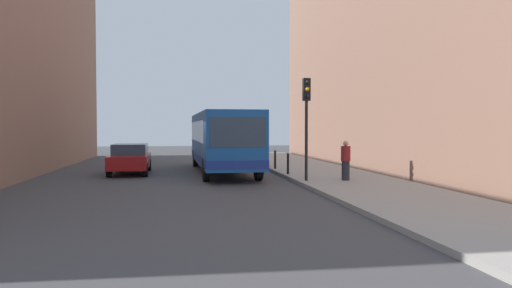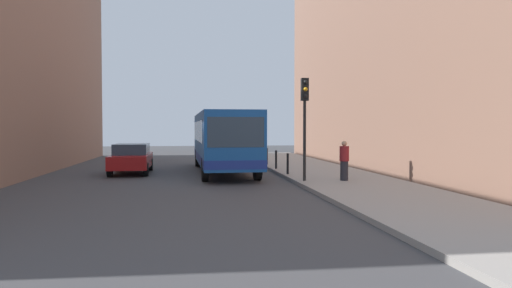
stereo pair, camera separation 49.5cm
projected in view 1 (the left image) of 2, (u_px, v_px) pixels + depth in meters
name	position (u px, v px, depth m)	size (l,w,h in m)	color
ground_plane	(215.00, 182.00, 19.70)	(80.00, 80.00, 0.00)	#424244
sidewalk	(338.00, 178.00, 20.58)	(4.40, 40.00, 0.15)	#9E9991
building_right	(423.00, 22.00, 25.25)	(7.00, 32.00, 15.95)	#936B56
bus	(222.00, 139.00, 23.99)	(2.75, 11.07, 3.00)	#19519E
car_beside_bus	(130.00, 158.00, 23.25)	(1.89, 4.42, 1.48)	maroon
traffic_light	(307.00, 109.00, 18.77)	(0.28, 0.33, 4.10)	black
bollard_near	(288.00, 164.00, 21.56)	(0.11, 0.11, 0.95)	black
bollard_mid	(275.00, 160.00, 24.42)	(0.11, 0.11, 0.95)	black
bollard_far	(265.00, 156.00, 27.27)	(0.11, 0.11, 0.95)	black
bollard_farthest	(257.00, 154.00, 30.13)	(0.11, 0.11, 0.95)	black
pedestrian_near_signal	(346.00, 161.00, 19.00)	(0.38, 0.38, 1.60)	#26262D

